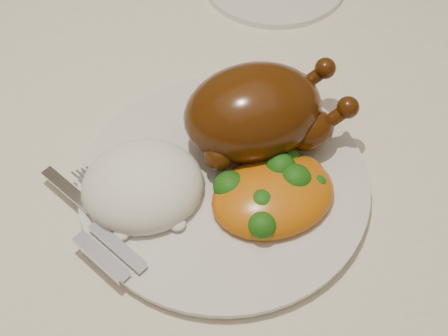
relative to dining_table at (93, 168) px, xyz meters
name	(u,v)px	position (x,y,z in m)	size (l,w,h in m)	color
dining_table	(93,168)	(0.00, 0.00, 0.00)	(1.60, 0.90, 0.76)	brown
tablecloth	(83,131)	(0.00, 0.00, 0.07)	(1.73, 1.03, 0.18)	#EEE2CD
dinner_plate	(224,183)	(0.11, -0.16, 0.11)	(0.30, 0.30, 0.01)	silver
roast_chicken	(257,111)	(0.16, -0.13, 0.16)	(0.19, 0.13, 0.09)	#4C2408
rice_mound	(143,186)	(0.03, -0.14, 0.13)	(0.15, 0.14, 0.06)	white
mac_and_cheese	(276,191)	(0.15, -0.20, 0.13)	(0.13, 0.10, 0.05)	orange
cutlery	(101,233)	(-0.03, -0.18, 0.12)	(0.06, 0.16, 0.01)	silver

